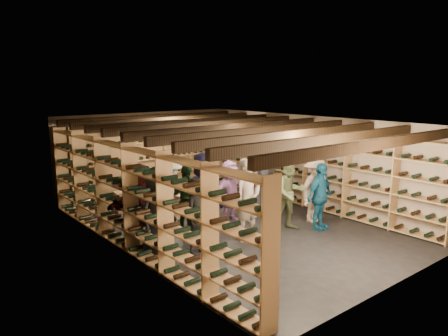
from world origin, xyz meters
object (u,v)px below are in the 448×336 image
at_px(person_0, 157,210).
at_px(crate_stack_left, 126,201).
at_px(crate_stack_right, 177,207).
at_px(person_6, 204,196).
at_px(person_7, 248,200).
at_px(person_8, 265,175).
at_px(person_5, 143,205).
at_px(person_9, 171,192).
at_px(person_3, 315,190).
at_px(crate_loose, 200,199).
at_px(person_11, 230,191).
at_px(person_4, 320,197).
at_px(person_1, 197,217).
at_px(person_10, 186,198).
at_px(person_2, 290,193).
at_px(person_12, 263,177).

bearing_deg(person_0, crate_stack_left, 59.05).
relative_size(crate_stack_right, person_6, 0.30).
height_order(person_7, person_8, person_8).
distance_m(person_5, person_9, 1.36).
height_order(crate_stack_left, crate_stack_right, same).
distance_m(person_0, person_3, 3.91).
bearing_deg(person_8, person_9, 147.13).
height_order(crate_loose, person_11, person_11).
distance_m(person_4, person_6, 2.61).
relative_size(person_1, person_8, 0.86).
xyz_separation_m(person_6, person_10, (-0.09, 0.54, -0.16)).
xyz_separation_m(crate_stack_left, crate_loose, (2.00, -0.51, -0.17)).
distance_m(person_0, person_7, 1.89).
xyz_separation_m(person_2, person_11, (-0.66, 1.28, -0.11)).
height_order(crate_stack_left, person_5, person_5).
bearing_deg(person_0, person_8, -2.31).
relative_size(person_1, person_7, 0.86).
height_order(crate_stack_left, person_6, person_6).
bearing_deg(crate_stack_right, person_0, -132.88).
distance_m(person_2, person_3, 0.91).
relative_size(person_3, person_9, 1.01).
xyz_separation_m(person_2, person_8, (0.85, 1.66, 0.02)).
bearing_deg(person_9, person_4, -60.48).
relative_size(person_0, person_3, 1.09).
distance_m(person_6, person_10, 0.57).
distance_m(person_7, person_9, 2.03).
distance_m(crate_stack_right, person_11, 1.41).
xyz_separation_m(person_7, person_12, (1.58, 1.18, 0.07)).
bearing_deg(person_1, person_4, -26.50).
bearing_deg(person_7, person_3, -0.34).
bearing_deg(person_1, person_9, 56.29).
distance_m(person_3, person_8, 1.63).
height_order(person_3, person_6, person_6).
distance_m(person_6, person_9, 1.25).
xyz_separation_m(crate_stack_right, person_0, (-1.51, -1.62, 0.59)).
xyz_separation_m(crate_stack_right, person_7, (0.28, -2.23, 0.61)).
bearing_deg(person_9, crate_loose, 19.06).
bearing_deg(person_12, crate_loose, 92.23).
distance_m(person_8, person_12, 0.55).
bearing_deg(crate_stack_right, crate_loose, 32.08).
xyz_separation_m(person_5, person_7, (1.79, -1.16, 0.03)).
bearing_deg(person_1, person_7, -17.83).
height_order(crate_stack_left, person_7, person_7).
distance_m(person_6, person_12, 2.25).
height_order(person_3, person_10, person_3).
bearing_deg(person_6, person_2, -37.23).
xyz_separation_m(person_6, person_8, (2.61, 0.87, -0.05)).
bearing_deg(person_10, person_0, -164.39).
bearing_deg(crate_stack_right, person_7, -82.73).
distance_m(crate_stack_right, person_7, 2.33).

